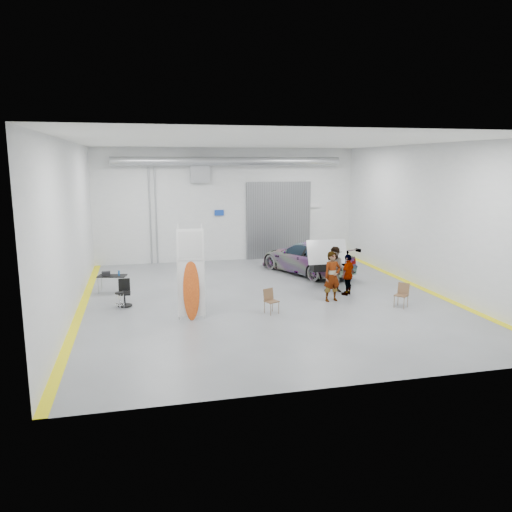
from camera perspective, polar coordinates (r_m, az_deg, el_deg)
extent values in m
plane|color=slate|center=(19.62, 1.00, -4.85)|extent=(16.00, 16.00, 0.00)
cube|color=silver|center=(18.60, -20.40, 3.05)|extent=(0.02, 16.00, 6.00)
cube|color=silver|center=(21.83, 19.18, 4.17)|extent=(0.02, 16.00, 6.00)
cube|color=silver|center=(26.82, -3.21, 5.85)|extent=(14.00, 0.02, 6.00)
cube|color=silver|center=(11.55, 10.86, -0.79)|extent=(14.00, 0.02, 6.00)
cube|color=white|center=(18.91, 1.06, 12.94)|extent=(14.00, 16.00, 0.02)
cube|color=gray|center=(27.46, 2.61, 4.08)|extent=(3.60, 0.12, 4.20)
cube|color=#92959A|center=(26.43, -6.47, 9.64)|extent=(1.00, 0.50, 1.20)
cylinder|color=#92959A|center=(26.14, -3.03, 10.78)|extent=(11.90, 0.44, 0.44)
cube|color=#143BA5|center=(26.70, -4.23, 4.96)|extent=(0.50, 0.04, 0.30)
cube|color=white|center=(27.99, 6.59, 5.80)|extent=(0.70, 0.04, 0.25)
cylinder|color=#92959A|center=(26.40, -11.34, 4.49)|extent=(0.08, 0.08, 5.00)
cylinder|color=#92959A|center=(26.39, -12.00, 4.47)|extent=(0.08, 0.08, 5.00)
cube|color=yellow|center=(19.18, -19.37, -5.83)|extent=(0.30, 16.00, 0.01)
cube|color=yellow|center=(22.27, 18.38, -3.51)|extent=(0.30, 16.00, 0.01)
imported|color=silver|center=(24.00, 5.86, -0.16)|extent=(3.98, 5.65, 1.52)
imported|color=#987953|center=(19.24, 8.71, -2.32)|extent=(0.77, 0.57, 1.93)
imported|color=teal|center=(20.59, 9.11, -1.53)|extent=(1.14, 1.04, 1.89)
imported|color=#A36236|center=(20.27, 10.45, -2.09)|extent=(0.99, 0.94, 1.67)
cube|color=white|center=(16.93, -7.33, -3.64)|extent=(0.93, 0.13, 1.97)
ellipsoid|color=orange|center=(16.86, -7.29, -3.89)|extent=(0.57, 0.32, 2.08)
cube|color=white|center=(16.60, -7.44, 1.29)|extent=(0.90, 0.13, 1.04)
cylinder|color=white|center=(16.77, -8.67, -1.89)|extent=(0.03, 0.03, 3.29)
cylinder|color=white|center=(16.84, -6.07, -1.77)|extent=(0.03, 0.03, 3.29)
cube|color=brown|center=(17.58, 1.79, -5.20)|extent=(0.54, 0.53, 0.04)
cube|color=brown|center=(17.69, 1.64, -4.33)|extent=(0.42, 0.24, 0.40)
cube|color=brown|center=(19.07, 16.27, -4.34)|extent=(0.58, 0.59, 0.04)
cube|color=brown|center=(19.17, 16.02, -3.52)|extent=(0.34, 0.38, 0.41)
cylinder|color=black|center=(18.62, -15.35, -4.10)|extent=(0.31, 0.31, 0.05)
torus|color=silver|center=(18.73, -15.29, -5.36)|extent=(0.33, 0.33, 0.02)
cylinder|color=#92959A|center=(21.05, -17.51, -3.33)|extent=(0.03, 0.03, 0.68)
cylinder|color=#92959A|center=(20.99, -14.70, -3.22)|extent=(0.03, 0.03, 0.68)
cylinder|color=#92959A|center=(21.50, -17.43, -3.04)|extent=(0.03, 0.03, 0.68)
cylinder|color=#92959A|center=(21.44, -14.68, -2.93)|extent=(0.03, 0.03, 0.68)
cube|color=black|center=(21.16, -16.13, -2.19)|extent=(1.22, 0.80, 0.04)
cylinder|color=#184F93|center=(21.03, -15.40, -1.89)|extent=(0.08, 0.08, 0.21)
cube|color=black|center=(21.20, -16.77, -1.92)|extent=(0.33, 0.21, 0.17)
cylinder|color=black|center=(19.16, -14.74, -5.48)|extent=(0.53, 0.53, 0.04)
cylinder|color=black|center=(19.10, -14.78, -4.83)|extent=(0.06, 0.06, 0.45)
cube|color=black|center=(19.04, -14.81, -4.17)|extent=(0.44, 0.44, 0.07)
cube|color=black|center=(19.17, -14.83, -3.19)|extent=(0.42, 0.06, 0.47)
cube|color=silver|center=(21.68, 7.93, 0.71)|extent=(1.77, 1.07, 0.04)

